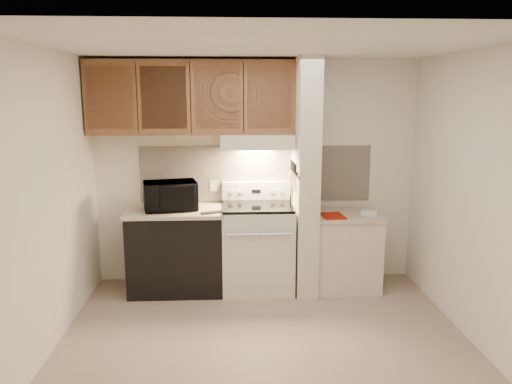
{
  "coord_description": "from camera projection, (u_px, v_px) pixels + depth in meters",
  "views": [
    {
      "loc": [
        -0.28,
        -4.07,
        2.14
      ],
      "look_at": [
        -0.04,
        0.75,
        1.17
      ],
      "focal_mm": 35.0,
      "sensor_mm": 36.0,
      "label": 1
    }
  ],
  "objects": [
    {
      "name": "teal_jar",
      "position": [
        179.0,
        207.0,
        5.24
      ],
      "size": [
        0.12,
        0.12,
        0.1
      ],
      "primitive_type": "cylinder",
      "rotation": [
        0.0,
        0.0,
        0.42
      ],
      "color": "#1F5D52",
      "rests_on": "left_countertop"
    },
    {
      "name": "wall_back",
      "position": [
        256.0,
        172.0,
        5.65
      ],
      "size": [
        3.6,
        2.5,
        0.02
      ],
      "primitive_type": "cube",
      "rotation": [
        1.57,
        0.0,
        0.0
      ],
      "color": "white",
      "rests_on": "floor"
    },
    {
      "name": "knife_handle_b",
      "position": [
        294.0,
        168.0,
        5.19
      ],
      "size": [
        0.02,
        0.02,
        0.1
      ],
      "primitive_type": "cylinder",
      "color": "black",
      "rests_on": "knife_strip"
    },
    {
      "name": "oven_mitt",
      "position": [
        291.0,
        184.0,
        5.51
      ],
      "size": [
        0.03,
        0.1,
        0.24
      ],
      "primitive_type": "cube",
      "color": "gray",
      "rests_on": "partition_pillar"
    },
    {
      "name": "spoon_rest",
      "position": [
        212.0,
        212.0,
        5.16
      ],
      "size": [
        0.24,
        0.16,
        0.02
      ],
      "primitive_type": "cube",
      "rotation": [
        0.0,
        0.0,
        0.42
      ],
      "color": "black",
      "rests_on": "left_countertop"
    },
    {
      "name": "knife_handle_d",
      "position": [
        293.0,
        166.0,
        5.32
      ],
      "size": [
        0.02,
        0.02,
        0.1
      ],
      "primitive_type": "cylinder",
      "color": "black",
      "rests_on": "knife_strip"
    },
    {
      "name": "knife_strip",
      "position": [
        294.0,
        171.0,
        5.26
      ],
      "size": [
        0.02,
        0.42,
        0.04
      ],
      "primitive_type": "cube",
      "color": "black",
      "rests_on": "partition_pillar"
    },
    {
      "name": "ceiling",
      "position": [
        266.0,
        46.0,
        3.93
      ],
      "size": [
        3.6,
        3.6,
        0.0
      ],
      "primitive_type": "plane",
      "rotation": [
        3.14,
        0.0,
        0.0
      ],
      "color": "white",
      "rests_on": "wall_back"
    },
    {
      "name": "knife_blade_d",
      "position": [
        292.0,
        179.0,
        5.36
      ],
      "size": [
        0.01,
        0.04,
        0.16
      ],
      "primitive_type": "cube",
      "color": "silver",
      "rests_on": "knife_strip"
    },
    {
      "name": "range_knob_left_inner",
      "position": [
        240.0,
        192.0,
        5.57
      ],
      "size": [
        0.05,
        0.02,
        0.05
      ],
      "primitive_type": "cylinder",
      "rotation": [
        1.57,
        0.0,
        0.0
      ],
      "color": "silver",
      "rests_on": "range_backguard"
    },
    {
      "name": "range_knob_right_inner",
      "position": [
        272.0,
        191.0,
        5.59
      ],
      "size": [
        0.05,
        0.02,
        0.05
      ],
      "primitive_type": "cylinder",
      "rotation": [
        1.57,
        0.0,
        0.0
      ],
      "color": "silver",
      "rests_on": "range_backguard"
    },
    {
      "name": "floor",
      "position": [
        264.0,
        338.0,
        4.42
      ],
      "size": [
        3.6,
        3.6,
        0.0
      ],
      "primitive_type": "plane",
      "color": "tan",
      "rests_on": "ground"
    },
    {
      "name": "cooktop",
      "position": [
        257.0,
        206.0,
        5.37
      ],
      "size": [
        0.74,
        0.64,
        0.03
      ],
      "primitive_type": "cube",
      "color": "black",
      "rests_on": "range_body"
    },
    {
      "name": "knife_blade_c",
      "position": [
        293.0,
        183.0,
        5.28
      ],
      "size": [
        0.01,
        0.04,
        0.2
      ],
      "primitive_type": "cube",
      "color": "silver",
      "rests_on": "knife_strip"
    },
    {
      "name": "knife_handle_c",
      "position": [
        293.0,
        167.0,
        5.25
      ],
      "size": [
        0.02,
        0.02,
        0.1
      ],
      "primitive_type": "cylinder",
      "color": "black",
      "rests_on": "knife_strip"
    },
    {
      "name": "right_cab_base",
      "position": [
        345.0,
        252.0,
        5.52
      ],
      "size": [
        0.7,
        0.6,
        0.81
      ],
      "primitive_type": "cube",
      "color": "beige",
      "rests_on": "floor"
    },
    {
      "name": "oven_handle",
      "position": [
        259.0,
        235.0,
        5.06
      ],
      "size": [
        0.65,
        0.02,
        0.02
      ],
      "primitive_type": "cylinder",
      "rotation": [
        0.0,
        1.57,
        0.0
      ],
      "color": "silver",
      "rests_on": "range_body"
    },
    {
      "name": "left_countertop",
      "position": [
        176.0,
        211.0,
        5.34
      ],
      "size": [
        1.04,
        0.67,
        0.04
      ],
      "primitive_type": "cube",
      "color": "beige",
      "rests_on": "dishwasher_front"
    },
    {
      "name": "microwave",
      "position": [
        170.0,
        196.0,
        5.29
      ],
      "size": [
        0.62,
        0.48,
        0.3
      ],
      "primitive_type": "imported",
      "rotation": [
        0.0,
        0.0,
        0.22
      ],
      "color": "black",
      "rests_on": "left_countertop"
    },
    {
      "name": "partition_pillar",
      "position": [
        305.0,
        177.0,
        5.33
      ],
      "size": [
        0.22,
        0.7,
        2.5
      ],
      "primitive_type": "cube",
      "color": "beige",
      "rests_on": "floor"
    },
    {
      "name": "range_knob_left_outer",
      "position": [
        231.0,
        192.0,
        5.57
      ],
      "size": [
        0.05,
        0.02,
        0.05
      ],
      "primitive_type": "cylinder",
      "rotation": [
        1.57,
        0.0,
        0.0
      ],
      "color": "silver",
      "rests_on": "range_backguard"
    },
    {
      "name": "range_body",
      "position": [
        257.0,
        248.0,
        5.46
      ],
      "size": [
        0.76,
        0.65,
        0.92
      ],
      "primitive_type": "cube",
      "color": "silver",
      "rests_on": "floor"
    },
    {
      "name": "hood_lip",
      "position": [
        258.0,
        147.0,
        5.16
      ],
      "size": [
        0.78,
        0.04,
        0.06
      ],
      "primitive_type": "cube",
      "color": "beige",
      "rests_on": "range_hood"
    },
    {
      "name": "range_display",
      "position": [
        256.0,
        191.0,
        5.59
      ],
      "size": [
        0.1,
        0.01,
        0.04
      ],
      "primitive_type": "cube",
      "color": "black",
      "rests_on": "range_backguard"
    },
    {
      "name": "range_knob_right_outer",
      "position": [
        281.0,
        191.0,
        5.6
      ],
      "size": [
        0.05,
        0.02,
        0.05
      ],
      "primitive_type": "cylinder",
      "rotation": [
        1.57,
        0.0,
        0.0
      ],
      "color": "silver",
      "rests_on": "range_backguard"
    },
    {
      "name": "white_box",
      "position": [
        369.0,
        213.0,
        5.34
      ],
      "size": [
        0.19,
        0.15,
        0.04
      ],
      "primitive_type": "cube",
      "rotation": [
        0.0,
        0.0,
        -0.25
      ],
      "color": "white",
      "rests_on": "right_countertop"
    },
    {
      "name": "knife_handle_a",
      "position": [
        295.0,
        169.0,
        5.08
      ],
      "size": [
        0.02,
        0.02,
        0.1
      ],
      "primitive_type": "cylinder",
      "color": "black",
      "rests_on": "knife_strip"
    },
    {
      "name": "cab_door_c",
      "position": [
        217.0,
        98.0,
        5.13
      ],
      "size": [
        0.46,
        0.01,
        0.63
      ],
      "primitive_type": "cube",
      "color": "brown",
      "rests_on": "upper_cabinets"
    },
    {
      "name": "red_folder",
      "position": [
        333.0,
        216.0,
        5.27
      ],
      "size": [
        0.26,
        0.34,
        0.01
      ],
      "primitive_type": "cube",
      "rotation": [
        0.0,
        0.0,
        0.1
      ],
      "color": "#A21908",
      "rests_on": "right_countertop"
    },
    {
      "name": "backsplash",
      "position": [
        256.0,
        174.0,
        5.64
      ],
      "size": [
        2.6,
        0.02,
        0.63
      ],
      "primitive_type": "cube",
      "color": "beige",
      "rests_on": "wall_back"
    },
    {
      "name": "cab_gap_a",
      "position": [
        137.0,
        98.0,
        5.09
      ],
      "size": [
        0.01,
        0.01,
        0.73
      ],
      "primitive_type": "cube",
      "color": "black",
      "rests_on": "upper_cabinets"
    },
    {
      "name": "cab_gap_c",
      "position": [
        244.0,
        98.0,
        5.15
      ],
      "size": [
        0.01,
        0.01,
        0.73
      ],
      "primitive_type": "cube",
      "color": "black",
      "rests_on": "upper_cabinets"
    },
    {
      "name": "pillar_trim",
      "position": [
        294.0,
        172.0,
        5.31
      ],
      "size": [
        0.01,
        0.7,
        0.04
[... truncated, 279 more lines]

